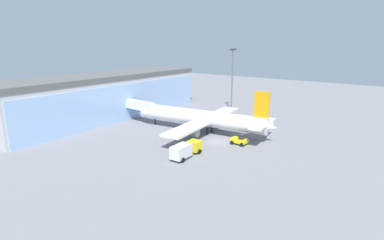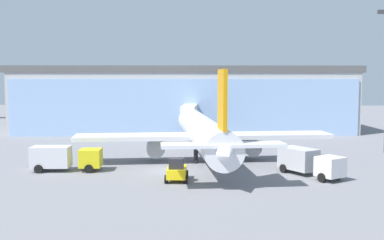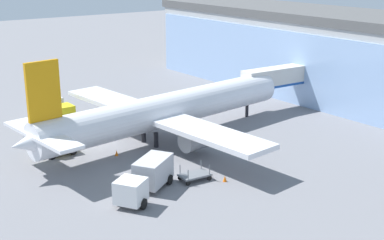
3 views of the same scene
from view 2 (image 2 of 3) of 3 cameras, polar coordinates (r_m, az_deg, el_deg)
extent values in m
plane|color=slate|center=(48.31, -3.20, -6.45)|extent=(240.00, 240.00, 0.00)
cube|color=#AEAEAE|center=(83.94, -0.95, 2.27)|extent=(61.53, 17.95, 10.85)
cube|color=#93B3DE|center=(76.48, -0.94, 1.57)|extent=(59.54, 3.49, 9.77)
cube|color=#545454|center=(83.85, -0.96, 6.38)|extent=(62.76, 18.31, 1.20)
cube|color=beige|center=(73.71, -0.26, 1.03)|extent=(2.54, 12.51, 2.40)
cube|color=#194799|center=(73.79, -0.26, 0.22)|extent=(2.58, 12.51, 0.30)
cylinder|color=#4C4C51|center=(78.60, -0.03, -0.74)|extent=(0.70, 0.70, 3.17)
cylinder|color=silver|center=(54.56, 1.33, -1.46)|extent=(7.87, 31.99, 3.63)
cone|color=silver|center=(70.27, -0.25, 0.04)|extent=(4.00, 3.46, 3.63)
cone|color=silver|center=(38.98, 4.21, -4.17)|extent=(3.78, 4.40, 3.27)
cube|color=silver|center=(53.03, 1.54, -2.05)|extent=(30.43, 8.21, 0.50)
cube|color=silver|center=(39.87, 3.97, -3.17)|extent=(11.22, 3.86, 0.30)
cube|color=orange|center=(39.98, 3.88, 2.58)|extent=(0.79, 3.22, 5.41)
cylinder|color=gray|center=(53.31, -4.66, -3.49)|extent=(2.51, 3.45, 2.10)
cylinder|color=gray|center=(54.72, 7.44, -3.29)|extent=(2.51, 3.45, 2.10)
cylinder|color=black|center=(52.26, 0.49, -4.65)|extent=(0.50, 0.50, 1.60)
cylinder|color=black|center=(52.54, 2.86, -4.61)|extent=(0.50, 0.50, 1.60)
cylinder|color=black|center=(67.60, -0.01, -2.39)|extent=(0.40, 0.40, 1.60)
cube|color=yellow|center=(49.10, -12.74, -4.72)|extent=(2.32, 2.32, 1.90)
cube|color=silver|center=(50.08, -17.47, -4.46)|extent=(4.12, 2.42, 2.20)
cylinder|color=black|center=(50.33, -12.47, -5.57)|extent=(0.92, 0.35, 0.90)
cylinder|color=black|center=(48.21, -12.98, -6.06)|extent=(0.92, 0.35, 0.90)
cylinder|color=black|center=(51.59, -18.16, -5.44)|extent=(0.92, 0.35, 0.90)
cylinder|color=black|center=(49.53, -18.91, -5.91)|extent=(0.92, 0.35, 0.90)
cube|color=silver|center=(45.22, 17.14, -5.68)|extent=(3.05, 3.05, 1.90)
cube|color=#B2B2B7|center=(47.99, 13.34, -4.78)|extent=(4.06, 4.55, 2.20)
cylinder|color=black|center=(46.23, 18.01, -6.67)|extent=(0.75, 0.91, 0.90)
cylinder|color=black|center=(44.59, 16.17, -7.05)|extent=(0.75, 0.91, 0.90)
cylinder|color=black|center=(49.65, 13.39, -5.74)|extent=(0.75, 0.91, 0.90)
cylinder|color=black|center=(48.13, 11.54, -6.05)|extent=(0.75, 0.91, 0.90)
cube|color=slate|center=(52.02, 13.44, -5.16)|extent=(1.77, 2.90, 0.16)
cylinder|color=black|center=(51.09, 14.41, -5.71)|extent=(0.15, 0.45, 0.44)
cylinder|color=slate|center=(50.95, 14.43, -4.79)|extent=(0.08, 0.08, 0.90)
cylinder|color=black|center=(50.89, 12.80, -5.72)|extent=(0.15, 0.45, 0.44)
cylinder|color=slate|center=(50.74, 12.82, -4.80)|extent=(0.08, 0.08, 0.90)
cylinder|color=black|center=(53.27, 14.04, -5.26)|extent=(0.15, 0.45, 0.44)
cylinder|color=slate|center=(53.13, 14.06, -4.38)|extent=(0.08, 0.08, 0.90)
cylinder|color=black|center=(53.08, 12.50, -5.26)|extent=(0.15, 0.45, 0.44)
cylinder|color=slate|center=(52.93, 12.52, -4.38)|extent=(0.08, 0.08, 0.90)
cube|color=yellow|center=(43.48, -1.96, -6.62)|extent=(1.84, 3.22, 0.90)
cube|color=#26262B|center=(42.67, -2.01, -5.54)|extent=(1.41, 1.02, 1.00)
cylinder|color=black|center=(44.73, -3.03, -6.87)|extent=(0.36, 0.80, 0.80)
cylinder|color=black|center=(44.63, -0.71, -6.89)|extent=(0.36, 0.80, 0.80)
cylinder|color=black|center=(42.55, -3.26, -7.51)|extent=(0.36, 0.80, 0.80)
cylinder|color=black|center=(42.44, -0.82, -7.53)|extent=(0.36, 0.80, 0.80)
cone|color=orange|center=(48.10, 2.79, -6.16)|extent=(0.36, 0.36, 0.55)
cone|color=orange|center=(54.43, 14.85, -5.00)|extent=(0.36, 0.36, 0.55)
camera|label=1|loc=(57.66, -74.24, 11.61)|focal=28.00mm
camera|label=3|loc=(53.88, 65.29, 12.63)|focal=50.00mm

